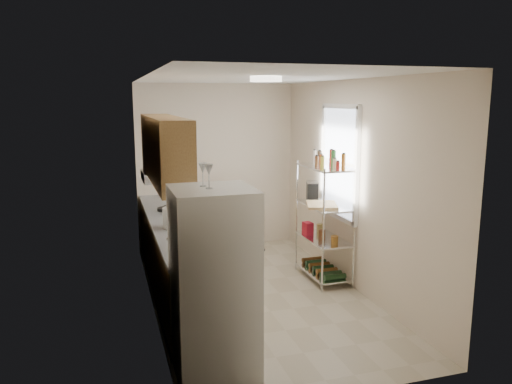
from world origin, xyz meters
TOP-DOWN VIEW (x-y plane):
  - room at (0.00, 0.00)m, footprint 2.52×4.42m
  - counter_run at (-0.92, 0.44)m, footprint 0.63×3.51m
  - upper_cabinets at (-1.05, 0.10)m, footprint 0.33×2.20m
  - range_hood at (-1.00, 0.90)m, footprint 0.50×0.60m
  - window at (1.23, 0.35)m, footprint 0.06×1.00m
  - bakers_rack at (1.00, 0.30)m, footprint 0.45×0.90m
  - ceiling_dome at (0.00, -0.30)m, footprint 0.34×0.34m
  - refrigerator at (-0.87, -1.56)m, footprint 0.68×0.68m
  - wine_glass_a at (-0.90, -1.58)m, footprint 0.07×0.07m
  - wine_glass_b at (-0.93, -1.45)m, footprint 0.07×0.07m
  - rice_cooker at (-0.96, 0.13)m, footprint 0.29×0.29m
  - frying_pan_large at (-0.95, 1.04)m, footprint 0.26×0.26m
  - frying_pan_small at (-0.87, 1.10)m, footprint 0.24×0.24m
  - cutting_board at (0.93, 0.22)m, footprint 0.51×0.58m
  - espresso_machine at (0.97, 0.63)m, footprint 0.21×0.25m
  - storage_bag at (0.87, 0.52)m, footprint 0.12×0.15m

SIDE VIEW (x-z plane):
  - counter_run at x=-0.92m, z-range 0.00..0.90m
  - storage_bag at x=0.87m, z-range 0.56..0.73m
  - refrigerator at x=-0.87m, z-range 0.00..1.64m
  - frying_pan_large at x=-0.95m, z-range 0.90..0.94m
  - frying_pan_small at x=-0.87m, z-range 0.90..0.95m
  - rice_cooker at x=-0.96m, z-range 0.90..1.13m
  - cutting_board at x=0.93m, z-range 1.01..1.04m
  - bakers_rack at x=1.00m, z-range 0.24..1.97m
  - espresso_machine at x=0.97m, z-range 1.01..1.27m
  - room at x=0.00m, z-range -0.01..2.61m
  - range_hood at x=-1.00m, z-range 1.33..1.45m
  - window at x=1.23m, z-range 0.82..2.28m
  - wine_glass_b at x=-0.93m, z-range 1.64..1.84m
  - wine_glass_a at x=-0.90m, z-range 1.64..1.84m
  - upper_cabinets at x=-1.05m, z-range 1.45..2.17m
  - ceiling_dome at x=0.00m, z-range 2.54..2.60m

